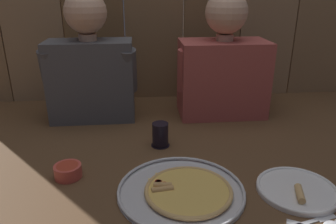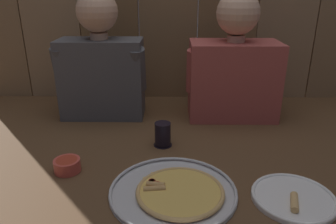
{
  "view_description": "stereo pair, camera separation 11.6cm",
  "coord_description": "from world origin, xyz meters",
  "px_view_note": "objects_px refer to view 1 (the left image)",
  "views": [
    {
      "loc": [
        -0.09,
        -0.98,
        0.61
      ],
      "look_at": [
        0.01,
        0.1,
        0.18
      ],
      "focal_mm": 34.74,
      "sensor_mm": 36.0,
      "label": 1
    },
    {
      "loc": [
        0.02,
        -0.98,
        0.61
      ],
      "look_at": [
        0.01,
        0.1,
        0.18
      ],
      "focal_mm": 34.74,
      "sensor_mm": 36.0,
      "label": 2
    }
  ],
  "objects_px": {
    "dinner_plate": "(297,189)",
    "drinking_glass": "(160,135)",
    "pizza_tray": "(183,190)",
    "diner_right": "(223,61)",
    "diner_left": "(90,61)",
    "dipping_bowl": "(68,170)"
  },
  "relations": [
    {
      "from": "diner_right",
      "to": "drinking_glass",
      "type": "bearing_deg",
      "value": -135.23
    },
    {
      "from": "diner_left",
      "to": "diner_right",
      "type": "relative_size",
      "value": 1.0
    },
    {
      "from": "drinking_glass",
      "to": "diner_right",
      "type": "height_order",
      "value": "diner_right"
    },
    {
      "from": "drinking_glass",
      "to": "pizza_tray",
      "type": "bearing_deg",
      "value": -81.65
    },
    {
      "from": "dinner_plate",
      "to": "dipping_bowl",
      "type": "xyz_separation_m",
      "value": [
        -0.73,
        0.15,
        0.02
      ]
    },
    {
      "from": "pizza_tray",
      "to": "dinner_plate",
      "type": "height_order",
      "value": "dinner_plate"
    },
    {
      "from": "pizza_tray",
      "to": "diner_left",
      "type": "bearing_deg",
      "value": 118.03
    },
    {
      "from": "dinner_plate",
      "to": "drinking_glass",
      "type": "bearing_deg",
      "value": 138.75
    },
    {
      "from": "pizza_tray",
      "to": "diner_left",
      "type": "relative_size",
      "value": 0.67
    },
    {
      "from": "dinner_plate",
      "to": "pizza_tray",
      "type": "bearing_deg",
      "value": 175.42
    },
    {
      "from": "dipping_bowl",
      "to": "diner_left",
      "type": "height_order",
      "value": "diner_left"
    },
    {
      "from": "pizza_tray",
      "to": "dinner_plate",
      "type": "xyz_separation_m",
      "value": [
        0.36,
        -0.03,
        -0.0
      ]
    },
    {
      "from": "dinner_plate",
      "to": "drinking_glass",
      "type": "relative_size",
      "value": 2.58
    },
    {
      "from": "pizza_tray",
      "to": "drinking_glass",
      "type": "xyz_separation_m",
      "value": [
        -0.05,
        0.33,
        0.04
      ]
    },
    {
      "from": "dinner_plate",
      "to": "drinking_glass",
      "type": "xyz_separation_m",
      "value": [
        -0.4,
        0.35,
        0.04
      ]
    },
    {
      "from": "drinking_glass",
      "to": "dipping_bowl",
      "type": "xyz_separation_m",
      "value": [
        -0.33,
        -0.2,
        -0.02
      ]
    },
    {
      "from": "diner_left",
      "to": "diner_right",
      "type": "height_order",
      "value": "diner_left"
    },
    {
      "from": "dinner_plate",
      "to": "diner_left",
      "type": "distance_m",
      "value": 1.01
    },
    {
      "from": "dipping_bowl",
      "to": "drinking_glass",
      "type": "bearing_deg",
      "value": 31.46
    },
    {
      "from": "dipping_bowl",
      "to": "pizza_tray",
      "type": "bearing_deg",
      "value": -18.63
    },
    {
      "from": "drinking_glass",
      "to": "diner_right",
      "type": "relative_size",
      "value": 0.16
    },
    {
      "from": "dipping_bowl",
      "to": "diner_right",
      "type": "relative_size",
      "value": 0.15
    }
  ]
}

